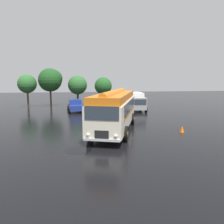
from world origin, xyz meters
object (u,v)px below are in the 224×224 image
object	(u,v)px
vintage_bus	(115,109)
car_near_left	(75,105)
box_van	(136,101)
traffic_cone	(182,129)
car_mid_left	(96,105)
car_mid_right	(115,104)

from	to	relation	value
vintage_bus	car_near_left	bearing A→B (deg)	106.05
box_van	vintage_bus	bearing A→B (deg)	-112.77
vintage_bus	box_van	bearing A→B (deg)	67.23
vintage_bus	traffic_cone	distance (m)	5.85
box_van	traffic_cone	bearing A→B (deg)	-88.22
vintage_bus	car_mid_left	distance (m)	12.39
vintage_bus	car_mid_left	size ratio (longest dim) A/B	2.37
box_van	traffic_cone	world-z (taller)	box_van
car_near_left	traffic_cone	xyz separation A→B (m)	(8.90, -13.38, -0.57)
car_mid_right	box_van	xyz separation A→B (m)	(2.91, -0.32, 0.52)
vintage_bus	traffic_cone	world-z (taller)	vintage_bus
traffic_cone	car_near_left	bearing A→B (deg)	123.62
traffic_cone	car_mid_left	bearing A→B (deg)	113.51
car_mid_right	vintage_bus	bearing A→B (deg)	-99.78
car_mid_left	box_van	world-z (taller)	box_van
car_near_left	car_mid_right	size ratio (longest dim) A/B	0.99
car_mid_right	traffic_cone	distance (m)	14.12
car_mid_left	car_mid_right	distance (m)	2.65
car_mid_left	box_van	xyz separation A→B (m)	(5.56, -0.34, 0.52)
car_mid_right	traffic_cone	xyz separation A→B (m)	(3.33, -13.71, -0.57)
car_mid_left	car_near_left	bearing A→B (deg)	-173.13
car_mid_right	traffic_cone	world-z (taller)	car_mid_right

